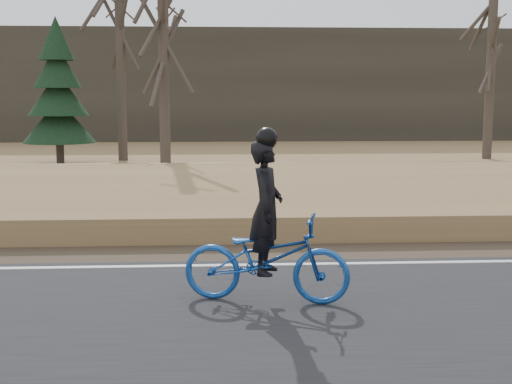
{
  "coord_description": "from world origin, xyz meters",
  "views": [
    {
      "loc": [
        -2.56,
        -9.96,
        2.55
      ],
      "look_at": [
        -1.95,
        0.5,
        1.1
      ],
      "focal_mm": 50.0,
      "sensor_mm": 36.0,
      "label": 1
    }
  ],
  "objects": [
    {
      "name": "bare_tree_left",
      "position": [
        -6.07,
        17.6,
        4.44
      ],
      "size": [
        0.36,
        0.36,
        8.87
      ],
      "primitive_type": "cylinder",
      "color": "#463C33",
      "rests_on": "ground"
    },
    {
      "name": "railroad",
      "position": [
        0.0,
        8.0,
        0.53
      ],
      "size": [
        120.0,
        2.4,
        0.29
      ],
      "color": "black",
      "rests_on": "ballast"
    },
    {
      "name": "ground",
      "position": [
        0.0,
        0.0,
        0.0
      ],
      "size": [
        120.0,
        120.0,
        0.0
      ],
      "primitive_type": "plane",
      "color": "olive",
      "rests_on": "ground"
    },
    {
      "name": "bare_tree_near_left",
      "position": [
        -4.16,
        13.46,
        4.02
      ],
      "size": [
        0.36,
        0.36,
        8.05
      ],
      "primitive_type": "cylinder",
      "color": "#463C33",
      "rests_on": "ground"
    },
    {
      "name": "edge_line",
      "position": [
        0.0,
        0.2,
        0.07
      ],
      "size": [
        120.0,
        0.12,
        0.01
      ],
      "primitive_type": "cube",
      "color": "silver",
      "rests_on": "road"
    },
    {
      "name": "conifer",
      "position": [
        -8.12,
        16.04,
        2.49
      ],
      "size": [
        2.6,
        2.6,
        5.27
      ],
      "color": "#463C33",
      "rests_on": "ground"
    },
    {
      "name": "road",
      "position": [
        0.0,
        -2.5,
        0.03
      ],
      "size": [
        120.0,
        6.0,
        0.06
      ],
      "primitive_type": "cube",
      "color": "black",
      "rests_on": "ground"
    },
    {
      "name": "bare_tree_center",
      "position": [
        8.16,
        17.45,
        3.74
      ],
      "size": [
        0.36,
        0.36,
        7.49
      ],
      "primitive_type": "cylinder",
      "color": "#463C33",
      "rests_on": "ground"
    },
    {
      "name": "treeline_backdrop",
      "position": [
        0.0,
        30.0,
        3.0
      ],
      "size": [
        120.0,
        4.0,
        6.0
      ],
      "primitive_type": "cube",
      "color": "#383328",
      "rests_on": "ground"
    },
    {
      "name": "shoulder",
      "position": [
        0.0,
        1.2,
        0.02
      ],
      "size": [
        120.0,
        1.6,
        0.04
      ],
      "primitive_type": "cube",
      "color": "#473A2B",
      "rests_on": "ground"
    },
    {
      "name": "cyclist",
      "position": [
        -1.95,
        -1.63,
        0.72
      ],
      "size": [
        2.11,
        1.14,
        2.1
      ],
      "rotation": [
        0.0,
        0.0,
        1.34
      ],
      "color": "#154596",
      "rests_on": "road"
    },
    {
      "name": "embankment",
      "position": [
        0.0,
        4.2,
        0.22
      ],
      "size": [
        120.0,
        5.0,
        0.44
      ],
      "primitive_type": "cube",
      "color": "olive",
      "rests_on": "ground"
    },
    {
      "name": "ballast",
      "position": [
        0.0,
        8.0,
        0.23
      ],
      "size": [
        120.0,
        3.0,
        0.45
      ],
      "primitive_type": "cube",
      "color": "slate",
      "rests_on": "ground"
    }
  ]
}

